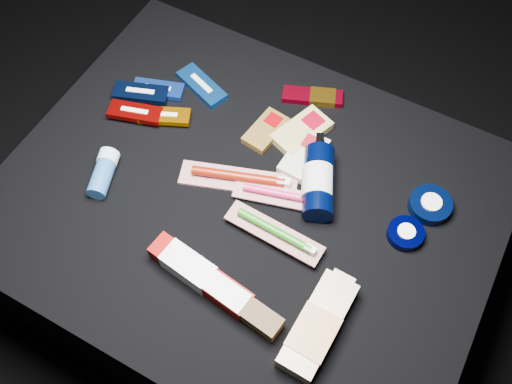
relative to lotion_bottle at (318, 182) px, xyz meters
The scene contains 21 objects.
ground 0.45m from the lotion_bottle, 144.00° to the right, with size 3.00×3.00×0.00m, color black.
cloth_table 0.27m from the lotion_bottle, 144.00° to the right, with size 0.98×0.78×0.40m, color black.
luna_bar_0 0.36m from the lotion_bottle, 161.21° to the left, with size 0.14×0.09×0.02m.
luna_bar_1 0.43m from the lotion_bottle, behind, with size 0.12×0.08×0.01m.
luna_bar_2 0.45m from the lotion_bottle, behind, with size 0.13×0.09×0.02m.
luna_bar_3 0.37m from the lotion_bottle, behind, with size 0.12×0.08×0.01m.
luna_bar_4 0.43m from the lotion_bottle, behind, with size 0.12×0.08×0.02m.
clif_bar_0 0.18m from the lotion_bottle, 153.13° to the left, with size 0.07×0.11×0.02m.
clif_bar_1 0.09m from the lotion_bottle, 133.48° to the left, with size 0.07×0.12×0.02m.
clif_bar_2 0.14m from the lotion_bottle, 127.54° to the left, with size 0.11×0.14×0.02m.
power_bar 0.24m from the lotion_bottle, 116.30° to the left, with size 0.14×0.09×0.02m.
lotion_bottle is the anchor object (origin of this frame).
cream_tin_upper 0.23m from the lotion_bottle, 17.86° to the left, with size 0.08×0.08×0.03m.
cream_tin_lower 0.20m from the lotion_bottle, ahead, with size 0.07×0.07×0.02m.
bodywash_bottle 0.29m from the lotion_bottle, 64.81° to the right, with size 0.07×0.20×0.04m.
deodorant_stick 0.43m from the lotion_bottle, 155.24° to the right, with size 0.07×0.11×0.04m.
toothbrush_pack_0 0.16m from the lotion_bottle, 159.00° to the right, with size 0.25×0.13×0.03m.
toothbrush_pack_1 0.08m from the lotion_bottle, 135.42° to the right, with size 0.19×0.09×0.02m.
toothbrush_pack_2 0.14m from the lotion_bottle, 100.38° to the right, with size 0.20×0.06×0.02m.
toothpaste_carton_red 0.30m from the lotion_bottle, 112.63° to the right, with size 0.22×0.08×0.04m.
toothpaste_carton_green 0.29m from the lotion_bottle, 95.95° to the right, with size 0.19×0.06×0.04m.
Camera 1 is at (0.29, -0.49, 1.40)m, focal length 40.00 mm.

